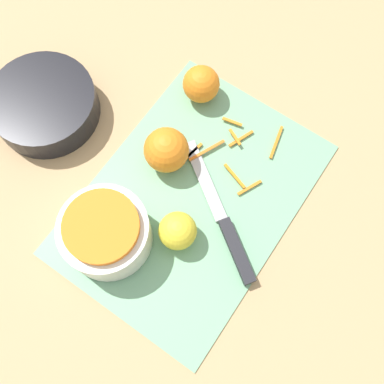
# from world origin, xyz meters

# --- Properties ---
(ground_plane) EXTENTS (4.00, 4.00, 0.00)m
(ground_plane) POSITION_xyz_m (0.00, 0.00, 0.00)
(ground_plane) COLOR tan
(cutting_board) EXTENTS (0.46, 0.33, 0.01)m
(cutting_board) POSITION_xyz_m (0.00, 0.00, 0.00)
(cutting_board) COLOR #75AD84
(cutting_board) RESTS_ON ground_plane
(bowl_speckled) EXTENTS (0.14, 0.14, 0.09)m
(bowl_speckled) POSITION_xyz_m (-0.14, 0.07, 0.05)
(bowl_speckled) COLOR silver
(bowl_speckled) RESTS_ON cutting_board
(bowl_dark) EXTENTS (0.19, 0.19, 0.06)m
(bowl_dark) POSITION_xyz_m (-0.01, 0.32, 0.03)
(bowl_dark) COLOR black
(bowl_dark) RESTS_ON ground_plane
(knife) EXTENTS (0.17, 0.23, 0.02)m
(knife) POSITION_xyz_m (-0.02, -0.09, 0.01)
(knife) COLOR #232328
(knife) RESTS_ON cutting_board
(orange_left) EXTENTS (0.08, 0.08, 0.08)m
(orange_left) POSITION_xyz_m (0.04, 0.08, 0.05)
(orange_left) COLOR orange
(orange_left) RESTS_ON cutting_board
(orange_right) EXTENTS (0.07, 0.07, 0.07)m
(orange_right) POSITION_xyz_m (0.18, 0.10, 0.04)
(orange_right) COLOR orange
(orange_right) RESTS_ON cutting_board
(lemon) EXTENTS (0.06, 0.06, 0.06)m
(lemon) POSITION_xyz_m (-0.07, -0.02, 0.04)
(lemon) COLOR yellow
(lemon) RESTS_ON cutting_board
(peel_pile) EXTENTS (0.17, 0.14, 0.01)m
(peel_pile) POSITION_xyz_m (0.11, -0.01, 0.01)
(peel_pile) COLOR orange
(peel_pile) RESTS_ON cutting_board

